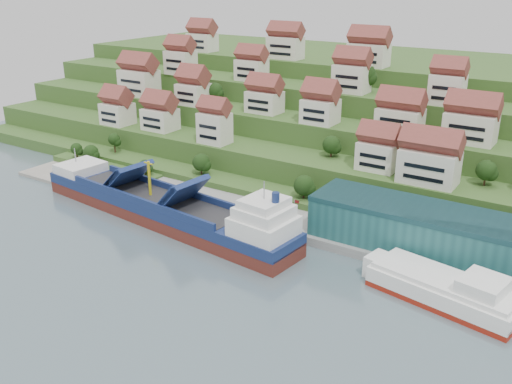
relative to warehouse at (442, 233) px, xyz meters
The scene contains 11 objects.
ground 55.18m from the warehouse, 161.90° to the right, with size 300.00×300.00×0.00m, color slate.
quay 32.64m from the warehouse, behind, with size 180.00×14.00×2.20m, color gray.
pebble_beach 110.32m from the warehouse, behind, with size 45.00×20.00×1.00m, color gray.
hillside 101.03m from the warehouse, 121.00° to the left, with size 260.00×128.00×31.00m.
hillside_village 70.11m from the warehouse, 141.42° to the left, with size 162.21×62.30×28.11m.
hillside_trees 65.68m from the warehouse, 150.79° to the left, with size 140.97×62.18×30.86m.
warehouse is the anchor object (origin of this frame).
flagpole 34.60m from the warehouse, 168.33° to the right, with size 1.28×0.16×8.00m.
beach_huts 112.29m from the warehouse, behind, with size 14.40×3.70×2.20m.
cargo_ship 68.51m from the warehouse, 165.82° to the right, with size 84.29×21.17×18.57m.
second_ship 17.89m from the warehouse, 69.15° to the right, with size 31.15×16.20×8.60m.
Camera 1 is at (80.18, -102.35, 61.51)m, focal length 40.00 mm.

